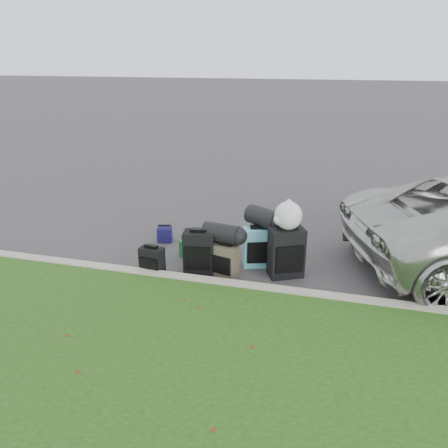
% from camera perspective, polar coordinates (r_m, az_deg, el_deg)
% --- Properties ---
extents(ground, '(120.00, 120.00, 0.00)m').
position_cam_1_polar(ground, '(7.29, 0.36, -4.66)').
color(ground, '#383535').
rests_on(ground, ground).
extents(curb, '(120.00, 0.18, 0.15)m').
position_cam_1_polar(curb, '(6.40, -1.89, -7.82)').
color(curb, '#9E937F').
rests_on(curb, ground).
extents(suitcase_small_black, '(0.38, 0.24, 0.45)m').
position_cam_1_polar(suitcase_small_black, '(6.80, -9.37, -4.84)').
color(suitcase_small_black, black).
rests_on(suitcase_small_black, ground).
extents(suitcase_large_black_left, '(0.51, 0.35, 0.68)m').
position_cam_1_polar(suitcase_large_black_left, '(6.76, -3.25, -3.69)').
color(suitcase_large_black_left, black).
rests_on(suitcase_large_black_left, ground).
extents(suitcase_olive, '(0.42, 0.32, 0.51)m').
position_cam_1_polar(suitcase_olive, '(6.67, 0.18, -4.80)').
color(suitcase_olive, '#3D3828').
rests_on(suitcase_olive, ground).
extents(suitcase_teal, '(0.51, 0.40, 0.64)m').
position_cam_1_polar(suitcase_teal, '(6.99, 4.42, -3.02)').
color(suitcase_teal, teal).
rests_on(suitcase_teal, ground).
extents(suitcase_large_black_right, '(0.60, 0.50, 0.77)m').
position_cam_1_polar(suitcase_large_black_right, '(6.69, 8.13, -3.71)').
color(suitcase_large_black_right, black).
rests_on(suitcase_large_black_right, ground).
extents(tote_green, '(0.26, 0.21, 0.29)m').
position_cam_1_polar(tote_green, '(7.39, -4.68, -3.12)').
color(tote_green, '#186E2D').
rests_on(tote_green, ground).
extents(tote_navy, '(0.30, 0.26, 0.27)m').
position_cam_1_polar(tote_navy, '(8.00, -7.76, -1.36)').
color(tote_navy, '#19154C').
rests_on(tote_navy, ground).
extents(duffel_left, '(0.60, 0.38, 0.30)m').
position_cam_1_polar(duffel_left, '(6.61, -0.35, -1.22)').
color(duffel_left, black).
rests_on(duffel_left, suitcase_olive).
extents(duffel_right, '(0.63, 0.55, 0.31)m').
position_cam_1_polar(duffel_right, '(6.89, 5.16, 0.87)').
color(duffel_right, black).
rests_on(duffel_right, suitcase_teal).
extents(trash_bag, '(0.41, 0.41, 0.41)m').
position_cam_1_polar(trash_bag, '(6.48, 8.39, 1.08)').
color(trash_bag, white).
rests_on(trash_bag, suitcase_large_black_right).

